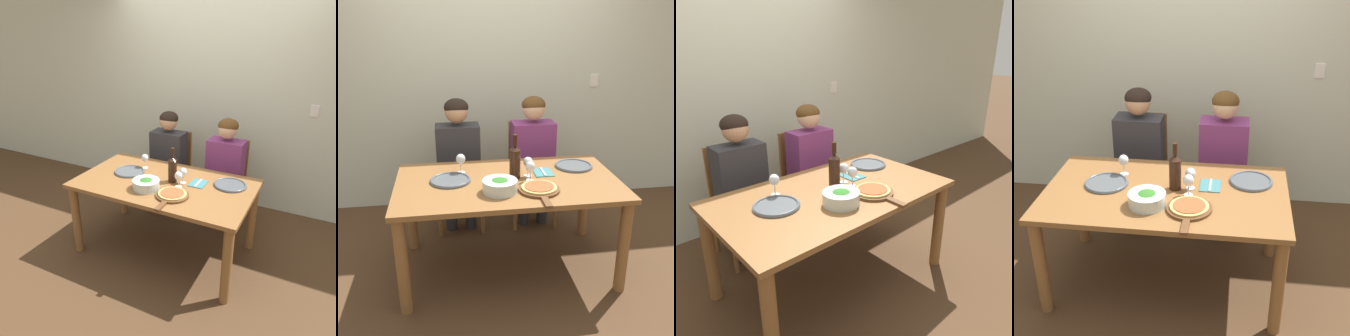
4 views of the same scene
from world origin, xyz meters
TOP-DOWN VIEW (x-y plane):
  - ground_plane at (0.00, 0.00)m, footprint 40.00×40.00m
  - back_wall at (0.00, 1.31)m, footprint 10.00×0.06m
  - dining_table at (0.00, 0.00)m, footprint 1.62×0.93m
  - chair_left at (-0.33, 0.83)m, footprint 0.42×0.42m
  - chair_right at (0.35, 0.83)m, footprint 0.42×0.42m
  - person_woman at (-0.33, 0.72)m, footprint 0.47×0.51m
  - person_man at (0.35, 0.72)m, footprint 0.47×0.51m
  - wine_bottle at (0.06, 0.04)m, footprint 0.08×0.08m
  - broccoli_bowl at (-0.09, -0.19)m, footprint 0.24×0.24m
  - dinner_plate_left at (-0.41, 0.05)m, footprint 0.30×0.30m
  - dinner_plate_right at (0.56, 0.20)m, footprint 0.30×0.30m
  - pizza_on_board at (0.18, -0.22)m, footprint 0.28×0.42m
  - wine_glass_left at (-0.33, 0.20)m, footprint 0.07×0.07m
  - wine_glass_right at (0.16, 0.06)m, footprint 0.07×0.07m
  - wine_glass_centre at (0.16, -0.04)m, footprint 0.07×0.07m
  - fork_on_napkin at (0.29, 0.11)m, footprint 0.14×0.18m

SIDE VIEW (x-z plane):
  - ground_plane at x=0.00m, z-range 0.00..0.00m
  - chair_left at x=-0.33m, z-range 0.03..0.96m
  - chair_right at x=0.35m, z-range 0.03..0.96m
  - dining_table at x=0.00m, z-range 0.26..0.99m
  - person_woman at x=-0.33m, z-range 0.12..1.33m
  - person_man at x=0.35m, z-range 0.12..1.33m
  - fork_on_napkin at x=0.29m, z-range 0.74..0.75m
  - dinner_plate_left at x=-0.41m, z-range 0.74..0.76m
  - dinner_plate_right at x=0.56m, z-range 0.74..0.76m
  - pizza_on_board at x=0.18m, z-range 0.74..0.77m
  - broccoli_bowl at x=-0.09m, z-range 0.74..0.83m
  - wine_glass_left at x=-0.33m, z-range 0.77..0.92m
  - wine_glass_right at x=0.16m, z-range 0.77..0.92m
  - wine_glass_centre at x=0.16m, z-range 0.77..0.92m
  - wine_bottle at x=0.06m, z-range 0.70..1.03m
  - back_wall at x=0.00m, z-range 0.00..2.70m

